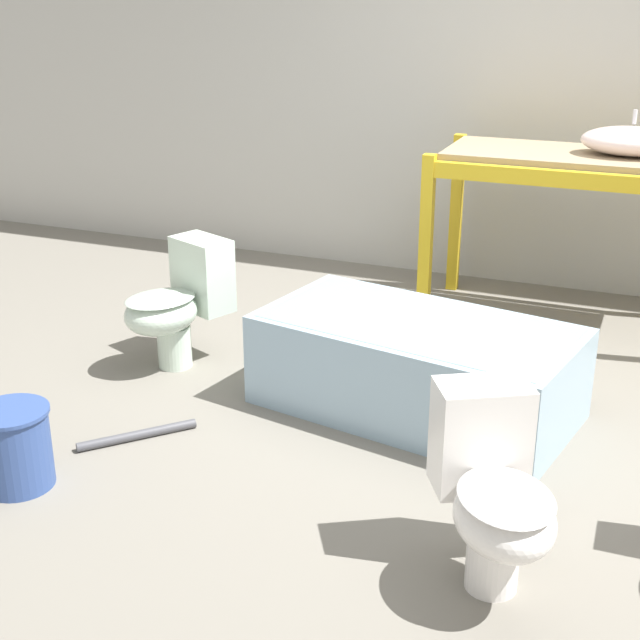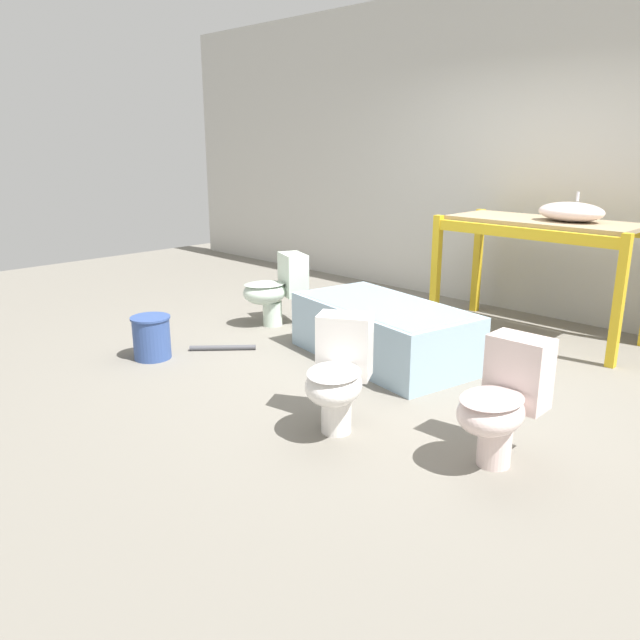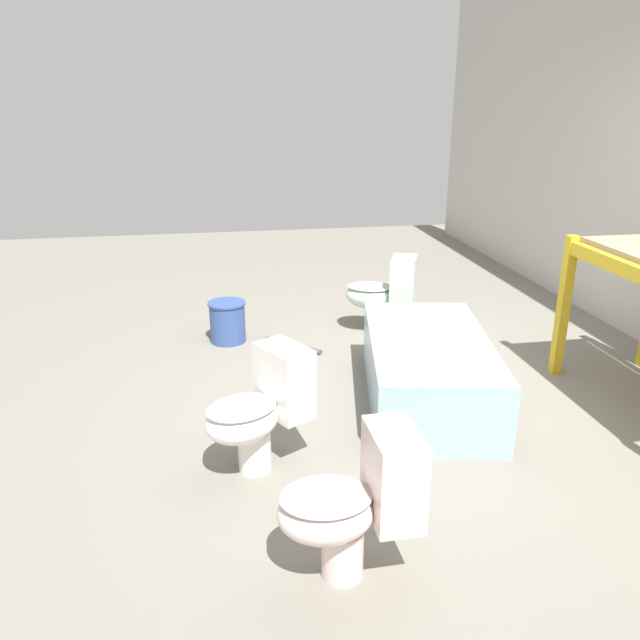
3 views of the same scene
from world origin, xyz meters
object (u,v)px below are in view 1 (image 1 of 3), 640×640
Objects in this scene: toilet_extra at (179,301)px; sink_basin at (631,141)px; bucket_white at (15,446)px; toilet_far at (494,489)px; bathtub_main at (416,360)px.

sink_basin is at bearing 56.77° from toilet_extra.
sink_basin reaches higher than bucket_white.
toilet_extra is 1.95× the size of bucket_white.
bucket_white is (0.00, -1.34, -0.18)m from toilet_extra.
bucket_white is at bearing 153.46° from toilet_far.
toilet_far reaches higher than bathtub_main.
toilet_extra is 1.35m from bucket_white.
bucket_white is at bearing -127.30° from sink_basin.
toilet_extra is (-1.34, 0.06, 0.10)m from bathtub_main.
bathtub_main is 4.65× the size of bucket_white.
sink_basin is at bearing 56.46° from toilet_far.
toilet_extra is at bearing 117.85° from toilet_far.
toilet_extra is at bearing -171.50° from bathtub_main.
toilet_extra is at bearing -145.89° from sink_basin.
sink_basin is 2.67m from toilet_extra.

